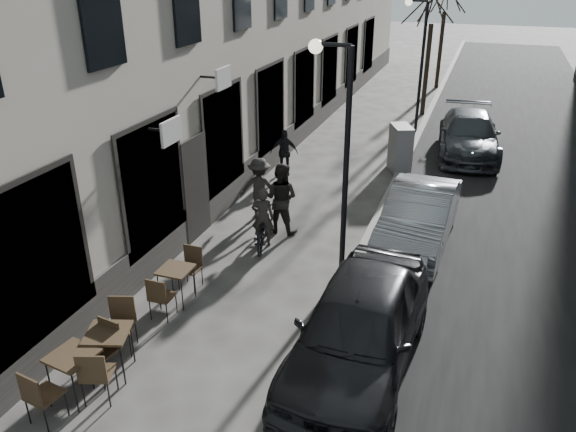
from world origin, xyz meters
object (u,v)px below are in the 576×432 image
Objects in this scene: streetlamp_far at (418,52)px; utility_cabinet at (400,149)px; tree_near at (433,5)px; car_near at (359,327)px; bistro_set_c at (177,282)px; bistro_set_a at (75,371)px; pedestrian_mid at (260,188)px; bistro_set_b at (110,348)px; streetlamp_near at (339,140)px; car_far at (469,135)px; bicycle at (263,228)px; car_mid at (419,216)px; pedestrian_far at (284,152)px; pedestrian_near at (281,198)px.

streetlamp_far reaches higher than utility_cabinet.
car_near is (1.10, -17.79, -3.85)m from tree_near.
utility_cabinet is at bearing 71.48° from bistro_set_c.
pedestrian_mid reaches higher than bistro_set_a.
bistro_set_b is 1.05× the size of pedestrian_mid.
streetlamp_near and streetlamp_far have the same top height.
car_far is (5.04, 7.45, -0.11)m from pedestrian_mid.
tree_near reaches higher than bistro_set_b.
streetlamp_near is 3.05× the size of pedestrian_mid.
pedestrian_mid reaches higher than bicycle.
bicycle is 3.83m from car_mid.
bistro_set_c is 3.03m from bicycle.
tree_near is 14.88m from bicycle.
bistro_set_a is 2.97m from bistro_set_c.
pedestrian_far is (-0.46, 7.77, 0.28)m from bistro_set_c.
car_far is (5.53, 4.15, -0.03)m from pedestrian_far.
utility_cabinet is at bearing -136.38° from pedestrian_mid.
tree_near is at bearing 107.95° from car_far.
bistro_set_b is at bearing -122.03° from streetlamp_near.
streetlamp_near is at bearing -90.28° from tree_near.
streetlamp_near reaches higher than pedestrian_near.
car_mid is (1.45, -12.75, -3.95)m from tree_near.
car_near reaches higher than car_mid.
streetlamp_near is 7.65m from utility_cabinet.
pedestrian_near is 1.11× the size of pedestrian_mid.
bistro_set_b is at bearing 87.39° from pedestrian_near.
streetlamp_near is 3.30× the size of utility_cabinet.
tree_near reaches higher than streetlamp_far.
utility_cabinet is 0.32× the size of car_near.
bistro_set_b is 2.31m from bistro_set_c.
car_near is (3.91, -5.19, -0.02)m from pedestrian_mid.
streetlamp_far is 10.67m from pedestrian_near.
pedestrian_near is at bearing -168.37° from car_mid.
streetlamp_near is at bearing -90.00° from streetlamp_far.
bicycle is 9.97m from car_far.
pedestrian_mid is at bearing 89.13° from bistro_set_c.
car_near is 12.69m from car_far.
streetlamp_far is 3.30× the size of utility_cabinet.
utility_cabinet is 10.09m from car_near.
streetlamp_far is at bearing 78.37° from bistro_set_c.
bistro_set_c is at bearing 74.94° from pedestrian_mid.
pedestrian_far is 6.91m from car_far.
bistro_set_b is at bearing -114.91° from car_far.
streetlamp_near is 0.89× the size of tree_near.
car_near reaches higher than pedestrian_far.
streetlamp_far reaches higher than car_far.
utility_cabinet is (3.19, 12.29, 0.27)m from bistro_set_a.
streetlamp_far is 3.98m from car_far.
utility_cabinet is at bearing 97.02° from car_near.
bistro_set_a is 0.92× the size of pedestrian_near.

